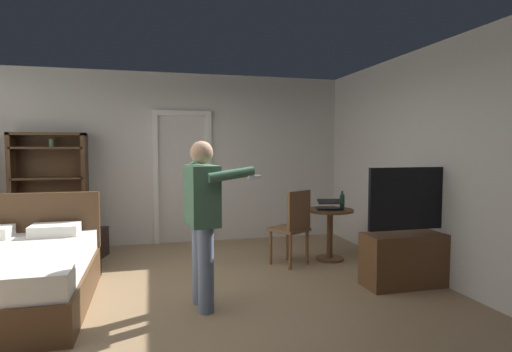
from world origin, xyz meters
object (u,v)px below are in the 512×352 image
bookshelf (50,188)px  suitcase_small (80,255)px  bottle_on_table (342,202)px  tv_flatscreen (415,250)px  laptop (329,206)px  person_blue_shirt (203,212)px  suitcase_dark (87,243)px  bed (4,277)px  wooden_chair (293,224)px  side_table (330,226)px

bookshelf → suitcase_small: size_ratio=3.43×
bookshelf → bottle_on_table: bearing=-20.7°
tv_flatscreen → laptop: 1.33m
person_blue_shirt → suitcase_small: person_blue_shirt is taller
bookshelf → bottle_on_table: (3.94, -1.49, -0.15)m
bookshelf → suitcase_dark: 1.02m
bookshelf → suitcase_dark: bearing=-38.9°
bed → suitcase_small: size_ratio=3.78×
bookshelf → suitcase_dark: size_ratio=3.52×
wooden_chair → suitcase_dark: bearing=157.3°
tv_flatscreen → laptop: (-0.53, 1.16, 0.36)m
bookshelf → tv_flatscreen: 5.05m
suitcase_small → suitcase_dark: bearing=81.8°
suitcase_dark → side_table: bearing=-0.3°
bed → suitcase_dark: bearing=74.4°
bed → bottle_on_table: size_ratio=7.56×
bookshelf → tv_flatscreen: size_ratio=1.32×
wooden_chair → suitcase_small: size_ratio=1.94×
side_table → person_blue_shirt: bearing=-145.9°
bed → suitcase_dark: size_ratio=3.87×
bed → tv_flatscreen: 4.26m
bookshelf → person_blue_shirt: (1.91, -2.69, -0.03)m
wooden_chair → laptop: bearing=10.9°
bookshelf → wooden_chair: 3.60m
bed → wooden_chair: bearing=11.8°
person_blue_shirt → suitcase_small: (-1.39, 1.76, -0.76)m
wooden_chair → suitcase_dark: wooden_chair is taller
bottle_on_table → bookshelf: bearing=159.3°
laptop → wooden_chair: wooden_chair is taller
tv_flatscreen → suitcase_dark: size_ratio=2.66×
bookshelf → suitcase_small: bookshelf is taller
side_table → person_blue_shirt: person_blue_shirt is taller
bottle_on_table → side_table: bearing=150.3°
bottle_on_table → person_blue_shirt: size_ratio=0.16×
bottle_on_table → bed: bearing=-169.4°
tv_flatscreen → wooden_chair: size_ratio=1.34×
tv_flatscreen → wooden_chair: 1.51m
tv_flatscreen → bottle_on_table: size_ratio=5.19×
laptop → bottle_on_table: 0.19m
person_blue_shirt → laptop: bearing=33.7°
laptop → bookshelf: bearing=158.9°
laptop → person_blue_shirt: (-1.85, -1.24, 0.17)m
side_table → wooden_chair: 0.60m
tv_flatscreen → bed: bearing=174.7°
side_table → suitcase_dark: 3.41m
laptop → suitcase_small: (-3.24, 0.53, -0.59)m
bookshelf → laptop: 4.04m
bed → suitcase_small: (0.48, 1.30, -0.14)m
person_blue_shirt → tv_flatscreen: bearing=1.8°
bed → side_table: size_ratio=2.76×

